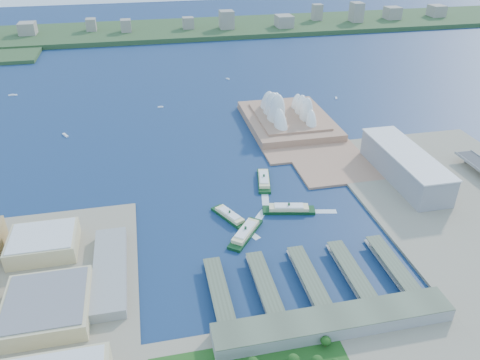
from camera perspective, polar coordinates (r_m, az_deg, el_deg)
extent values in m
plane|color=#0E2145|center=(500.23, 3.86, -6.77)|extent=(3000.00, 3000.00, 0.00)
cube|color=#9F7257|center=(743.62, 6.53, 6.25)|extent=(135.00, 220.00, 3.00)
cube|color=#2D4926|center=(1399.55, -7.42, 17.73)|extent=(2200.00, 260.00, 12.00)
cube|color=gray|center=(624.19, 19.41, 1.69)|extent=(45.00, 155.00, 35.00)
cube|color=gray|center=(404.13, 11.39, -16.64)|extent=(200.00, 28.00, 12.00)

